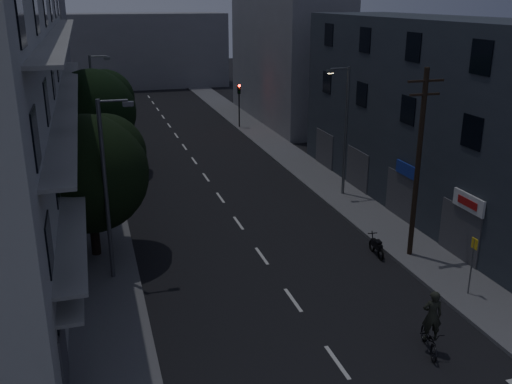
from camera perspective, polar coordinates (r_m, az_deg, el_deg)
ground at (r=40.91m, az=-5.17°, el=1.67°), size 160.00×160.00×0.00m
sidewalk_left at (r=40.20m, az=-15.70°, el=0.82°), size 3.00×90.00×0.15m
sidewalk_right at (r=42.91m, az=4.69°, el=2.61°), size 3.00×90.00×0.15m
lane_markings at (r=46.83m, az=-6.71°, el=3.84°), size 0.15×60.50×0.01m
building_right at (r=34.24m, az=18.77°, el=6.85°), size 6.19×28.00×11.00m
building_far_left at (r=61.67m, az=-21.26°, el=13.89°), size 6.00×20.00×16.00m
building_far_right at (r=58.97m, az=3.00°, el=13.45°), size 6.00×20.00×13.00m
building_far_end at (r=84.01m, az=-11.62°, el=13.70°), size 24.00×8.00×10.00m
tree_near at (r=27.73m, az=-16.29°, el=2.22°), size 5.58×5.58×6.88m
tree_mid at (r=41.52m, az=-15.94°, el=8.01°), size 5.96×5.96×7.33m
tree_far at (r=47.64m, az=-16.33°, el=8.56°), size 5.14×5.14×6.36m
traffic_signal_far_right at (r=55.15m, az=-1.70°, el=9.53°), size 0.28×0.37×4.10m
traffic_signal_far_left at (r=54.31m, az=-15.40°, el=8.73°), size 0.28×0.37×4.10m
street_lamp_left_near at (r=25.06m, az=-14.60°, el=0.96°), size 1.51×0.25×8.00m
street_lamp_right at (r=35.74m, az=8.83°, el=6.62°), size 1.51×0.25×8.00m
street_lamp_left_far at (r=43.91m, az=-15.76°, el=8.41°), size 1.51×0.25×8.00m
utility_pole at (r=27.49m, az=15.92°, el=3.00°), size 1.80×0.24×9.00m
bus_stop_sign at (r=25.42m, az=20.87°, el=-6.00°), size 0.06×0.35×2.52m
motorcycle at (r=28.74m, az=11.95°, el=-5.41°), size 0.49×1.69×1.08m
cyclist at (r=21.74m, az=17.04°, el=-13.18°), size 1.18×2.01×2.41m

